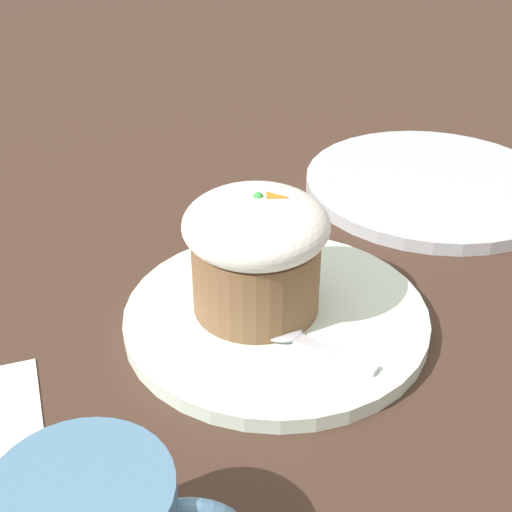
# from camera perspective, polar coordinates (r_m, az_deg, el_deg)

# --- Properties ---
(ground_plane) EXTENTS (4.00, 4.00, 0.00)m
(ground_plane) POSITION_cam_1_polar(r_m,az_deg,el_deg) (0.57, 1.59, -5.37)
(ground_plane) COLOR #3D281E
(dessert_plate) EXTENTS (0.24, 0.24, 0.01)m
(dessert_plate) POSITION_cam_1_polar(r_m,az_deg,el_deg) (0.56, 1.60, -4.87)
(dessert_plate) COLOR silver
(dessert_plate) RESTS_ON ground_plane
(carrot_cake) EXTENTS (0.11, 0.11, 0.10)m
(carrot_cake) POSITION_cam_1_polar(r_m,az_deg,el_deg) (0.53, 0.00, 0.49)
(carrot_cake) COLOR brown
(carrot_cake) RESTS_ON dessert_plate
(spoon) EXTENTS (0.10, 0.08, 0.01)m
(spoon) POSITION_cam_1_polar(r_m,az_deg,el_deg) (0.53, 2.51, -6.21)
(spoon) COLOR #B7B7BC
(spoon) RESTS_ON dessert_plate
(side_plate) EXTENTS (0.27, 0.27, 0.01)m
(side_plate) POSITION_cam_1_polar(r_m,az_deg,el_deg) (0.78, 13.87, 5.56)
(side_plate) COLOR #B2B7BC
(side_plate) RESTS_ON ground_plane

